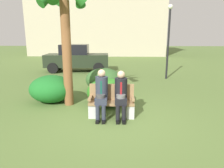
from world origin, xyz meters
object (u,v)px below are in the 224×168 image
at_px(shrub_far_lawn, 104,79).
at_px(seated_man_left, 101,92).
at_px(park_bench, 112,103).
at_px(seated_man_right, 121,93).
at_px(palm_tree_tall, 65,9).
at_px(parked_car_near, 77,58).
at_px(shrub_mid_lawn, 51,89).
at_px(building_backdrop, 98,17).
at_px(street_lamp, 169,35).
at_px(shrub_near_bench, 108,92).

bearing_deg(shrub_far_lawn, seated_man_left, -86.89).
relative_size(park_bench, seated_man_right, 0.96).
bearing_deg(park_bench, palm_tree_tall, 145.91).
bearing_deg(parked_car_near, shrub_far_lawn, -66.05).
xyz_separation_m(shrub_far_lawn, parked_car_near, (-2.07, 4.65, 0.37)).
relative_size(seated_man_right, palm_tree_tall, 0.31).
distance_m(palm_tree_tall, shrub_mid_lawn, 2.63).
relative_size(parked_car_near, building_backdrop, 0.25).
relative_size(park_bench, palm_tree_tall, 0.29).
bearing_deg(street_lamp, palm_tree_tall, -133.54).
xyz_separation_m(shrub_near_bench, shrub_far_lawn, (-0.27, 1.80, 0.03)).
bearing_deg(parked_car_near, seated_man_right, -70.03).
bearing_deg(shrub_near_bench, parked_car_near, 109.93).
distance_m(seated_man_left, shrub_near_bench, 1.17).
height_order(park_bench, building_backdrop, building_backdrop).
bearing_deg(seated_man_right, seated_man_left, 179.64).
bearing_deg(park_bench, shrub_mid_lawn, 149.59).
height_order(shrub_far_lawn, building_backdrop, building_backdrop).
bearing_deg(seated_man_right, shrub_near_bench, 110.16).
distance_m(seated_man_left, seated_man_right, 0.53).
relative_size(seated_man_right, shrub_near_bench, 0.94).
xyz_separation_m(seated_man_right, shrub_near_bench, (-0.41, 1.13, -0.29)).
bearing_deg(street_lamp, shrub_mid_lawn, -139.43).
xyz_separation_m(seated_man_left, shrub_mid_lawn, (-1.83, 1.35, -0.28)).
distance_m(shrub_far_lawn, building_backdrop, 17.80).
distance_m(seated_man_right, shrub_near_bench, 1.24).
distance_m(palm_tree_tall, building_backdrop, 19.16).
xyz_separation_m(palm_tree_tall, shrub_far_lawn, (1.02, 1.83, -2.53)).
bearing_deg(park_bench, shrub_far_lawn, 98.68).
xyz_separation_m(seated_man_left, palm_tree_tall, (-1.18, 1.10, 2.25)).
xyz_separation_m(seated_man_right, shrub_far_lawn, (-0.69, 2.93, -0.26)).
height_order(palm_tree_tall, parked_car_near, palm_tree_tall).
relative_size(shrub_mid_lawn, street_lamp, 0.40).
bearing_deg(shrub_far_lawn, seated_man_right, -76.78).
bearing_deg(parked_car_near, park_bench, -71.51).
bearing_deg(park_bench, parked_car_near, 108.49).
distance_m(shrub_near_bench, parked_car_near, 6.88).
distance_m(shrub_far_lawn, parked_car_near, 5.11).
height_order(shrub_mid_lawn, building_backdrop, building_backdrop).
distance_m(parked_car_near, street_lamp, 5.78).
distance_m(park_bench, seated_man_left, 0.46).
bearing_deg(parked_car_near, palm_tree_tall, -80.80).
xyz_separation_m(park_bench, parked_car_near, (-2.50, 7.46, 0.45)).
bearing_deg(shrub_near_bench, seated_man_right, -69.84).
height_order(park_bench, seated_man_right, seated_man_right).
bearing_deg(park_bench, street_lamp, 63.26).
bearing_deg(parked_car_near, shrub_near_bench, -70.07).
distance_m(shrub_mid_lawn, street_lamp, 6.54).
height_order(shrub_near_bench, street_lamp, street_lamp).
distance_m(park_bench, palm_tree_tall, 3.14).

